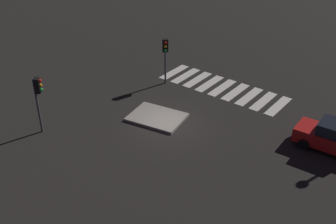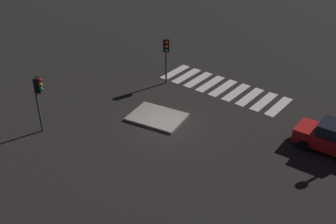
# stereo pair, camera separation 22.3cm
# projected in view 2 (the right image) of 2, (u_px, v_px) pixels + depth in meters

# --- Properties ---
(ground_plane) EXTENTS (80.00, 80.00, 0.00)m
(ground_plane) POSITION_uv_depth(u_px,v_px,m) (168.00, 125.00, 27.14)
(ground_plane) COLOR black
(traffic_island) EXTENTS (3.96, 3.24, 0.18)m
(traffic_island) POSITION_uv_depth(u_px,v_px,m) (157.00, 117.00, 27.84)
(traffic_island) COLOR gray
(traffic_island) RESTS_ON ground
(car_red) EXTENTS (4.27, 2.11, 1.83)m
(car_red) POSITION_uv_depth(u_px,v_px,m) (333.00, 138.00, 24.26)
(car_red) COLOR red
(car_red) RESTS_ON ground
(traffic_light_north) EXTENTS (0.53, 0.54, 3.75)m
(traffic_light_north) POSITION_uv_depth(u_px,v_px,m) (38.00, 91.00, 25.15)
(traffic_light_north) COLOR #47474C
(traffic_light_north) RESTS_ON ground
(traffic_light_east) EXTENTS (0.54, 0.53, 3.66)m
(traffic_light_east) POSITION_uv_depth(u_px,v_px,m) (166.00, 50.00, 30.93)
(traffic_light_east) COLOR #47474C
(traffic_light_east) RESTS_ON ground
(crosswalk_near) EXTENTS (9.90, 3.20, 0.02)m
(crosswalk_near) POSITION_uv_depth(u_px,v_px,m) (223.00, 88.00, 31.70)
(crosswalk_near) COLOR silver
(crosswalk_near) RESTS_ON ground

